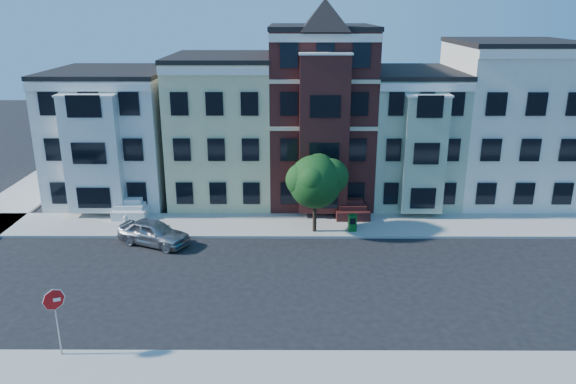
{
  "coord_description": "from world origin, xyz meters",
  "views": [
    {
      "loc": [
        -2.17,
        -25.67,
        13.41
      ],
      "look_at": [
        -2.28,
        2.33,
        4.2
      ],
      "focal_mm": 35.0,
      "sensor_mm": 36.0,
      "label": 1
    }
  ],
  "objects_px": {
    "street_tree": "(315,185)",
    "fire_hydrant": "(126,224)",
    "stop_sign": "(57,318)",
    "newspaper_box": "(352,223)",
    "parked_car": "(154,233)"
  },
  "relations": [
    {
      "from": "newspaper_box",
      "to": "street_tree",
      "type": "bearing_deg",
      "value": 177.19
    },
    {
      "from": "street_tree",
      "to": "fire_hydrant",
      "type": "distance_m",
      "value": 12.08
    },
    {
      "from": "fire_hydrant",
      "to": "stop_sign",
      "type": "bearing_deg",
      "value": -85.36
    },
    {
      "from": "stop_sign",
      "to": "street_tree",
      "type": "bearing_deg",
      "value": 29.33
    },
    {
      "from": "street_tree",
      "to": "parked_car",
      "type": "bearing_deg",
      "value": -169.69
    },
    {
      "from": "fire_hydrant",
      "to": "stop_sign",
      "type": "height_order",
      "value": "stop_sign"
    },
    {
      "from": "newspaper_box",
      "to": "fire_hydrant",
      "type": "bearing_deg",
      "value": 174.74
    },
    {
      "from": "parked_car",
      "to": "fire_hydrant",
      "type": "relative_size",
      "value": 5.72
    },
    {
      "from": "parked_car",
      "to": "newspaper_box",
      "type": "height_order",
      "value": "parked_car"
    },
    {
      "from": "parked_car",
      "to": "fire_hydrant",
      "type": "distance_m",
      "value": 2.88
    },
    {
      "from": "street_tree",
      "to": "fire_hydrant",
      "type": "relative_size",
      "value": 7.79
    },
    {
      "from": "stop_sign",
      "to": "fire_hydrant",
      "type": "bearing_deg",
      "value": 73.15
    },
    {
      "from": "newspaper_box",
      "to": "fire_hydrant",
      "type": "height_order",
      "value": "newspaper_box"
    },
    {
      "from": "newspaper_box",
      "to": "stop_sign",
      "type": "distance_m",
      "value": 18.63
    },
    {
      "from": "stop_sign",
      "to": "newspaper_box",
      "type": "bearing_deg",
      "value": 23.87
    }
  ]
}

